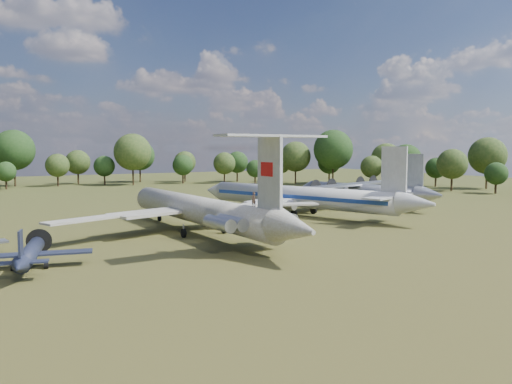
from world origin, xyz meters
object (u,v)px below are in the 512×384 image
an12_transport (360,195)px  il62_airliner (197,215)px  small_prop_west (30,257)px  tu104_jet (299,201)px  person_on_il62 (254,199)px

an12_transport → il62_airliner: bearing=-178.2°
small_prop_west → tu104_jet: bearing=36.4°
person_on_il62 → tu104_jet: bearing=-143.9°
small_prop_west → an12_transport: bearing=33.7°
il62_airliner → tu104_jet: 22.63m
an12_transport → person_on_il62: person_on_il62 is taller
il62_airliner → person_on_il62: bearing=-90.0°
an12_transport → person_on_il62: 44.92m
il62_airliner → person_on_il62: size_ratio=31.08×
an12_transport → person_on_il62: bearing=-161.4°
small_prop_west → person_on_il62: 22.05m
il62_airliner → small_prop_west: 23.00m
tu104_jet → person_on_il62: size_ratio=30.10×
small_prop_west → person_on_il62: person_on_il62 is taller
il62_airliner → an12_transport: il62_airliner is taller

